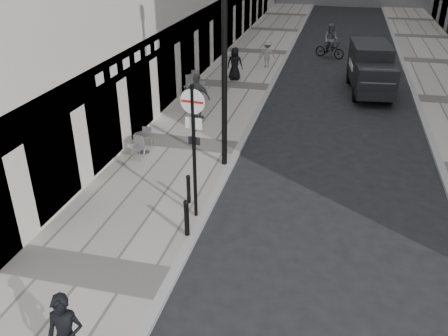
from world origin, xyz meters
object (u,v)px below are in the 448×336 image
at_px(sign_post, 194,136).
at_px(lamppost, 224,47).
at_px(cyclist, 330,45).
at_px(panel_van, 371,67).

bearing_deg(sign_post, lamppost, 95.02).
relative_size(sign_post, cyclist, 1.81).
xyz_separation_m(sign_post, cyclist, (2.82, 19.81, -1.72)).
distance_m(lamppost, cyclist, 17.00).
bearing_deg(lamppost, sign_post, -90.00).
distance_m(sign_post, lamppost, 3.70).
height_order(lamppost, panel_van, lamppost).
relative_size(sign_post, panel_van, 0.76).
xyz_separation_m(sign_post, lamppost, (0.00, 3.37, 1.53)).
bearing_deg(sign_post, panel_van, 74.29).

